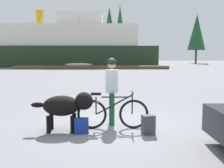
# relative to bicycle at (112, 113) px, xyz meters

# --- Properties ---
(ground_plane) EXTENTS (160.00, 160.00, 0.00)m
(ground_plane) POSITION_rel_bicycle_xyz_m (0.00, 0.28, -0.39)
(ground_plane) COLOR slate
(bicycle) EXTENTS (1.72, 0.44, 0.91)m
(bicycle) POSITION_rel_bicycle_xyz_m (0.00, 0.00, 0.00)
(bicycle) COLOR black
(bicycle) RESTS_ON ground_plane
(person_cyclist) EXTENTS (0.32, 0.53, 1.71)m
(person_cyclist) POSITION_rel_bicycle_xyz_m (-0.01, 0.46, 0.64)
(person_cyclist) COLOR #19592D
(person_cyclist) RESTS_ON ground_plane
(dog) EXTENTS (1.45, 0.56, 0.93)m
(dog) POSITION_rel_bicycle_xyz_m (-1.08, -0.19, 0.22)
(dog) COLOR black
(dog) RESTS_ON ground_plane
(backpack) EXTENTS (0.31, 0.25, 0.44)m
(backpack) POSITION_rel_bicycle_xyz_m (0.80, -0.46, -0.17)
(backpack) COLOR #3F3F4C
(backpack) RESTS_ON ground_plane
(handbag_pannier) EXTENTS (0.34, 0.21, 0.35)m
(handbag_pannier) POSITION_rel_bicycle_xyz_m (-0.71, -0.38, -0.21)
(handbag_pannier) COLOR navy
(handbag_pannier) RESTS_ON ground_plane
(dock_pier) EXTENTS (19.85, 2.61, 0.40)m
(dock_pier) POSITION_rel_bicycle_xyz_m (-2.36, 28.21, -0.19)
(dock_pier) COLOR brown
(dock_pier) RESTS_ON ground_plane
(ferry_boat) EXTENTS (28.78, 8.96, 8.70)m
(ferry_boat) POSITION_rel_bicycle_xyz_m (-7.24, 35.76, 2.67)
(ferry_boat) COLOR #1E331E
(ferry_boat) RESTS_ON ground_plane
(sailboat_moored) EXTENTS (8.48, 2.38, 7.58)m
(sailboat_moored) POSITION_rel_bicycle_xyz_m (-4.36, 32.33, 0.09)
(sailboat_moored) COLOR silver
(sailboat_moored) RESTS_ON ground_plane
(pine_tree_far_left) EXTENTS (2.90, 2.90, 8.62)m
(pine_tree_far_left) POSITION_rel_bicycle_xyz_m (-15.59, 48.33, 5.09)
(pine_tree_far_left) COLOR #4C331E
(pine_tree_far_left) RESTS_ON ground_plane
(pine_tree_center) EXTENTS (2.82, 2.82, 11.99)m
(pine_tree_center) POSITION_rel_bicycle_xyz_m (2.24, 48.93, 6.59)
(pine_tree_center) COLOR #4C331E
(pine_tree_center) RESTS_ON ground_plane
(pine_tree_far_right) EXTENTS (3.75, 3.75, 10.48)m
(pine_tree_far_right) POSITION_rel_bicycle_xyz_m (18.83, 51.00, 6.29)
(pine_tree_far_right) COLOR #4C331E
(pine_tree_far_right) RESTS_ON ground_plane
(pine_tree_mid_back) EXTENTS (3.35, 3.35, 12.43)m
(pine_tree_mid_back) POSITION_rel_bicycle_xyz_m (0.08, 53.77, 7.51)
(pine_tree_mid_back) COLOR #4C331E
(pine_tree_mid_back) RESTS_ON ground_plane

